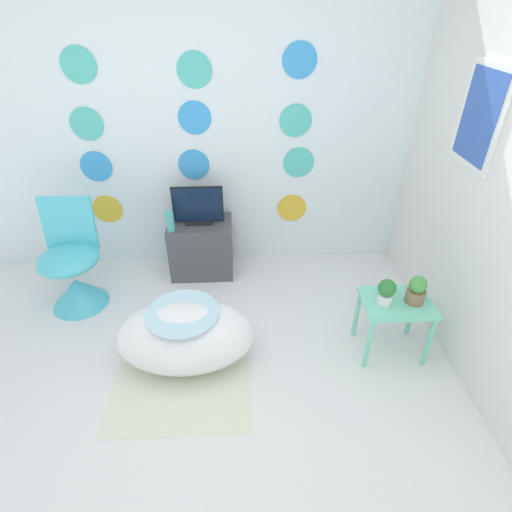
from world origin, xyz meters
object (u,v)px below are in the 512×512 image
vase (170,221)px  potted_plant_left (386,292)px  chair (74,274)px  potted_plant_right (417,290)px  tv (198,207)px  bathtub (186,335)px

vase → potted_plant_left: bearing=-31.7°
chair → potted_plant_left: bearing=-16.1°
potted_plant_right → chair: bearing=165.5°
chair → potted_plant_right: 2.57m
chair → tv: chair is taller
tv → potted_plant_left: 1.66m
tv → bathtub: bearing=-92.1°
potted_plant_left → potted_plant_right: size_ratio=0.96×
bathtub → chair: bearing=145.0°
bathtub → vase: size_ratio=4.89×
tv → vase: 0.26m
tv → vase: bearing=-150.4°
bathtub → potted_plant_right: size_ratio=4.68×
bathtub → potted_plant_left: size_ratio=4.85×
tv → vase: size_ratio=2.25×
bathtub → potted_plant_left: potted_plant_left is taller
tv → potted_plant_right: size_ratio=2.14×
potted_plant_left → potted_plant_right: bearing=4.2°
tv → potted_plant_left: (1.28, -1.06, -0.11)m
tv → vase: (-0.22, -0.13, -0.06)m
chair → potted_plant_left: (2.27, -0.66, 0.26)m
bathtub → chair: chair is taller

